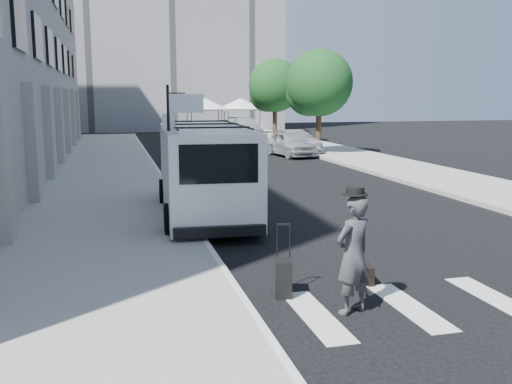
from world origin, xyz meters
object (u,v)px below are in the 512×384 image
suitcase (284,277)px  cargo_van (204,171)px  businessman (353,255)px  parked_car_c (245,128)px  briefcase (368,274)px  parked_car_a (290,144)px  parked_car_b (296,142)px

suitcase → cargo_van: bearing=107.1°
businessman → parked_car_c: bearing=-124.5°
briefcase → parked_car_a: size_ratio=0.10×
suitcase → businessman: bearing=-35.9°
parked_car_c → cargo_van: bearing=-101.6°
businessman → parked_car_c: (7.20, 38.03, -0.12)m
suitcase → parked_car_a: bearing=86.9°
suitcase → parked_car_a: 22.99m
businessman → suitcase: 1.43m
businessman → briefcase: size_ratio=4.30×
briefcase → suitcase: 1.70m
cargo_van → briefcase: bearing=-70.1°
businessman → parked_car_a: (6.27, 22.86, -0.23)m
cargo_van → parked_car_c: (8.29, 30.30, -0.48)m
parked_car_b → parked_car_c: 13.90m
parked_car_c → suitcase: bearing=-98.5°
briefcase → parked_car_c: bearing=89.7°
parked_car_a → parked_car_c: size_ratio=0.74×
suitcase → parked_car_c: parked_car_c is taller
briefcase → suitcase: (-1.68, -0.24, 0.15)m
suitcase → parked_car_a: (7.09, 21.86, 0.39)m
parked_car_a → parked_car_c: parked_car_c is taller
parked_car_a → parked_car_b: 1.48m
parked_car_a → suitcase: bearing=-115.4°
parked_car_a → parked_car_c: 15.19m
briefcase → parked_car_c: (6.34, 36.79, 0.65)m
parked_car_a → businessman: bearing=-112.8°
businessman → parked_car_b: (7.03, 24.13, -0.24)m
businessman → cargo_van: 7.82m
businessman → suitcase: businessman is taller
briefcase → cargo_van: cargo_van is taller
businessman → parked_car_a: businessman is taller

